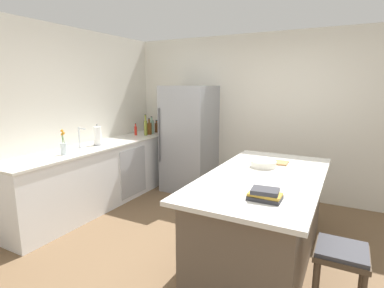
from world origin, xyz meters
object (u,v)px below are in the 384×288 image
at_px(cookbook_stack, 265,195).
at_px(mixing_bowl, 263,164).
at_px(kitchen_island, 262,217).
at_px(gin_bottle, 152,127).
at_px(olive_oil_bottle, 146,127).
at_px(cutting_board, 275,162).
at_px(flower_vase, 64,147).
at_px(paper_towel_roll, 98,136).
at_px(vinegar_bottle, 151,126).
at_px(hot_sauce_bottle, 136,130).
at_px(bar_stool, 341,263).
at_px(sink_faucet, 80,137).
at_px(refrigerator, 189,139).
at_px(syrup_bottle, 157,127).
at_px(whiskey_bottle, 149,128).

distance_m(cookbook_stack, mixing_bowl, 0.99).
bearing_deg(mixing_bowl, kitchen_island, -73.08).
xyz_separation_m(gin_bottle, olive_oil_bottle, (0.01, -0.20, 0.02)).
height_order(cookbook_stack, cutting_board, cookbook_stack).
bearing_deg(flower_vase, paper_towel_roll, 97.07).
xyz_separation_m(vinegar_bottle, cookbook_stack, (2.70, -2.26, -0.10)).
bearing_deg(hot_sauce_bottle, cookbook_stack, -34.31).
bearing_deg(hot_sauce_bottle, paper_towel_roll, -86.44).
bearing_deg(olive_oil_bottle, bar_stool, -32.01).
height_order(gin_bottle, olive_oil_bottle, olive_oil_bottle).
relative_size(kitchen_island, flower_vase, 6.53).
bearing_deg(vinegar_bottle, bar_stool, -34.85).
bearing_deg(sink_faucet, cutting_board, 11.86).
bearing_deg(gin_bottle, kitchen_island, -31.80).
xyz_separation_m(kitchen_island, cutting_board, (-0.02, 0.55, 0.45)).
height_order(sink_faucet, cutting_board, sink_faucet).
height_order(refrigerator, gin_bottle, refrigerator).
bearing_deg(cutting_board, bar_stool, -57.62).
relative_size(refrigerator, paper_towel_roll, 5.72).
height_order(syrup_bottle, mixing_bowl, syrup_bottle).
bearing_deg(cookbook_stack, hot_sauce_bottle, 145.69).
bearing_deg(whiskey_bottle, refrigerator, 8.29).
xyz_separation_m(refrigerator, whiskey_bottle, (-0.76, -0.11, 0.14)).
bearing_deg(cutting_board, sink_faucet, -168.14).
distance_m(sink_faucet, mixing_bowl, 2.53).
bearing_deg(syrup_bottle, hot_sauce_bottle, -105.01).
distance_m(flower_vase, whiskey_bottle, 1.81).
bearing_deg(mixing_bowl, whiskey_bottle, 154.40).
height_order(sink_faucet, gin_bottle, gin_bottle).
relative_size(vinegar_bottle, olive_oil_bottle, 0.81).
xyz_separation_m(sink_faucet, whiskey_bottle, (0.14, 1.43, -0.05)).
xyz_separation_m(kitchen_island, bar_stool, (0.75, -0.67, 0.08)).
xyz_separation_m(kitchen_island, syrup_bottle, (-2.49, 1.72, 0.56)).
height_order(paper_towel_roll, olive_oil_bottle, olive_oil_bottle).
bearing_deg(cutting_board, refrigerator, 149.09).
bearing_deg(hot_sauce_bottle, kitchen_island, -25.62).
relative_size(sink_faucet, vinegar_bottle, 1.00).
bearing_deg(vinegar_bottle, hot_sauce_bottle, -102.76).
height_order(sink_faucet, syrup_bottle, sink_faucet).
distance_m(whiskey_bottle, mixing_bowl, 2.62).
bearing_deg(flower_vase, syrup_bottle, 90.48).
height_order(vinegar_bottle, whiskey_bottle, vinegar_bottle).
bearing_deg(kitchen_island, whiskey_bottle, 149.63).
height_order(vinegar_bottle, gin_bottle, gin_bottle).
bearing_deg(refrigerator, cutting_board, -30.91).
bearing_deg(vinegar_bottle, whiskey_bottle, -66.01).
bearing_deg(kitchen_island, paper_towel_roll, 173.50).
distance_m(flower_vase, cutting_board, 2.62).
distance_m(refrigerator, mixing_bowl, 2.03).
bearing_deg(refrigerator, gin_bottle, -178.49).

